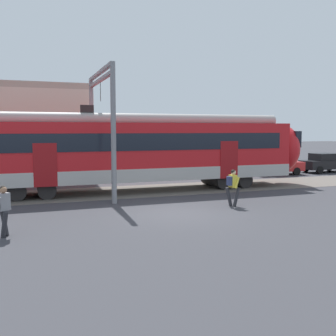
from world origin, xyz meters
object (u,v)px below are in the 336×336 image
(pedestrian_yellow, at_px, (232,184))
(parked_car_black, at_px, (325,163))
(pedestrian_grey, at_px, (3,206))
(parked_car_red, at_px, (276,165))

(pedestrian_yellow, height_order, parked_car_black, pedestrian_yellow)
(pedestrian_grey, distance_m, parked_car_black, 26.28)
(pedestrian_yellow, xyz_separation_m, parked_car_black, (13.98, 10.04, -0.21))
(parked_car_black, bearing_deg, parked_car_red, -177.60)
(pedestrian_yellow, relative_size, parked_car_black, 0.41)
(pedestrian_grey, height_order, parked_car_red, pedestrian_grey)
(parked_car_red, bearing_deg, pedestrian_yellow, -133.18)
(parked_car_red, bearing_deg, parked_car_black, 2.40)
(parked_car_red, bearing_deg, pedestrian_grey, -147.62)
(pedestrian_yellow, distance_m, parked_car_black, 17.21)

